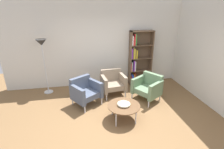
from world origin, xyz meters
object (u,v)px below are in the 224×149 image
(coffee_table_low, at_px, (124,106))
(decorative_bowl, at_px, (124,104))
(armchair_corner_red, at_px, (148,87))
(armchair_spare_guest, at_px, (85,91))
(bookshelf_tall, at_px, (138,59))
(floor_lamp_torchiere, at_px, (42,49))
(armchair_by_bookshelf, at_px, (113,82))

(coffee_table_low, distance_m, decorative_bowl, 0.06)
(armchair_corner_red, relative_size, armchair_spare_guest, 1.00)
(armchair_spare_guest, bearing_deg, bookshelf_tall, -3.36)
(coffee_table_low, xyz_separation_m, armchair_spare_guest, (-0.89, 0.91, 0.04))
(bookshelf_tall, distance_m, coffee_table_low, 2.39)
(decorative_bowl, bearing_deg, floor_lamp_torchiere, 138.10)
(armchair_corner_red, bearing_deg, decorative_bowl, -82.00)
(bookshelf_tall, distance_m, floor_lamp_torchiere, 3.16)
(bookshelf_tall, xyz_separation_m, coffee_table_low, (-1.03, -2.09, -0.56))
(bookshelf_tall, height_order, armchair_corner_red, bookshelf_tall)
(bookshelf_tall, xyz_separation_m, decorative_bowl, (-1.03, -2.09, -0.49))
(armchair_by_bookshelf, height_order, armchair_spare_guest, same)
(bookshelf_tall, relative_size, armchair_corner_red, 2.02)
(coffee_table_low, relative_size, floor_lamp_torchiere, 0.46)
(armchair_spare_guest, relative_size, floor_lamp_torchiere, 0.54)
(decorative_bowl, height_order, armchair_corner_red, armchair_corner_red)
(bookshelf_tall, height_order, armchair_by_bookshelf, bookshelf_tall)
(armchair_corner_red, distance_m, floor_lamp_torchiere, 3.36)
(bookshelf_tall, height_order, decorative_bowl, bookshelf_tall)
(armchair_by_bookshelf, xyz_separation_m, armchair_spare_guest, (-0.88, -0.45, 0.00))
(armchair_by_bookshelf, xyz_separation_m, floor_lamp_torchiere, (-2.06, 0.50, 1.03))
(coffee_table_low, xyz_separation_m, decorative_bowl, (0.00, -0.00, 0.06))
(bookshelf_tall, distance_m, armchair_by_bookshelf, 1.37)
(armchair_corner_red, xyz_separation_m, armchair_spare_guest, (-1.85, 0.08, 0.00))
(armchair_corner_red, height_order, armchair_spare_guest, same)
(decorative_bowl, relative_size, floor_lamp_torchiere, 0.18)
(decorative_bowl, xyz_separation_m, armchair_corner_red, (0.95, 0.83, -0.02))
(floor_lamp_torchiere, bearing_deg, armchair_spare_guest, -38.87)
(armchair_corner_red, height_order, armchair_by_bookshelf, same)
(coffee_table_low, height_order, armchair_by_bookshelf, armchair_by_bookshelf)
(coffee_table_low, bearing_deg, armchair_spare_guest, 134.48)
(coffee_table_low, distance_m, armchair_corner_red, 1.27)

